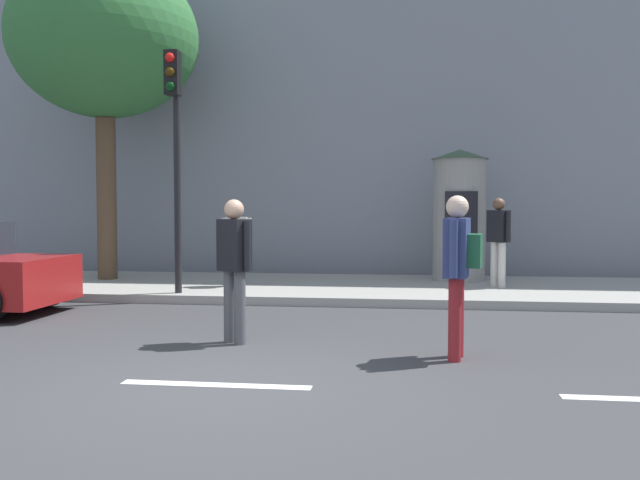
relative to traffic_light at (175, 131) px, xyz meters
name	(u,v)px	position (x,y,z in m)	size (l,w,h in m)	color
ground_plane	(216,385)	(2.20, -5.24, -2.95)	(80.00, 80.00, 0.00)	#38383A
sidewalk_curb	(316,288)	(2.20, 1.76, -2.87)	(36.00, 4.00, 0.15)	#9E9B93
lane_markings	(216,385)	(2.20, -5.24, -2.94)	(25.80, 0.16, 0.01)	silver
building_backdrop	(341,57)	(2.20, 6.76, 2.63)	(36.00, 5.00, 11.16)	gray
traffic_light	(175,131)	(0.00, 0.00, 0.00)	(0.24, 0.45, 4.14)	black
poster_column	(459,214)	(5.01, 2.82, -1.45)	(1.17, 1.17, 2.67)	gray
street_tree	(104,39)	(-2.23, 2.14, 2.13)	(3.84, 3.84, 6.60)	brown
pedestrian_tallest	(234,260)	(1.89, -3.32, -1.93)	(0.48, 0.41, 1.75)	#4C4C51
pedestrian_in_light_jacket	(459,260)	(4.52, -3.85, -1.87)	(0.45, 0.67, 1.78)	maroon
pedestrian_with_bag	(236,239)	(0.75, 1.24, -1.91)	(0.57, 0.42, 1.51)	#4C4C51
pedestrian_with_backpack	(498,235)	(5.66, 1.73, -1.83)	(0.43, 0.48, 1.67)	silver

